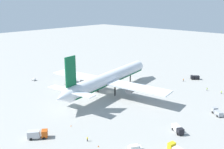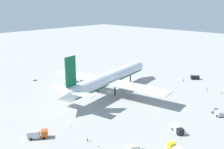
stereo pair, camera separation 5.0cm
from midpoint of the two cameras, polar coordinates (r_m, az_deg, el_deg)
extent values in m
plane|color=#9E9E99|center=(132.70, -0.52, -3.92)|extent=(600.00, 600.00, 0.00)
cylinder|color=silver|center=(130.30, -0.52, -0.74)|extent=(61.07, 15.66, 6.59)
cone|color=silver|center=(157.65, 6.31, 2.11)|extent=(6.18, 7.18, 6.46)
cone|color=silver|center=(105.79, -10.98, -5.05)|extent=(7.46, 7.18, 6.26)
cube|color=#0C5933|center=(106.41, -9.25, 0.65)|extent=(6.01, 1.40, 12.77)
cube|color=silver|center=(112.83, -11.62, -3.03)|extent=(5.98, 11.38, 0.36)
cube|color=silver|center=(104.46, -6.65, -4.36)|extent=(5.98, 11.38, 0.36)
cube|color=silver|center=(139.25, -7.49, -0.20)|extent=(13.45, 31.28, 0.70)
cylinder|color=slate|center=(137.80, -5.77, -1.35)|extent=(5.84, 4.81, 4.06)
cube|color=silver|center=(119.00, 5.98, -2.96)|extent=(13.45, 31.28, 0.70)
cylinder|color=slate|center=(122.55, 4.30, -3.35)|extent=(5.72, 4.10, 3.34)
cylinder|color=black|center=(149.13, 4.13, -0.82)|extent=(0.70, 0.70, 4.40)
cylinder|color=black|center=(132.59, -3.15, -2.95)|extent=(0.70, 0.70, 4.40)
cylinder|color=black|center=(126.80, 0.68, -3.82)|extent=(0.70, 0.70, 4.40)
cube|color=#0C5933|center=(130.83, -0.52, -1.50)|extent=(58.62, 14.97, 0.50)
cube|color=black|center=(161.14, 17.50, -0.55)|extent=(2.82, 2.67, 1.92)
cube|color=black|center=(161.80, 18.43, -0.59)|extent=(3.81, 3.92, 1.79)
cube|color=black|center=(160.89, 17.33, -0.38)|extent=(1.64, 1.32, 0.85)
cylinder|color=black|center=(160.31, 17.62, -1.00)|extent=(0.79, 0.89, 0.90)
cylinder|color=black|center=(162.57, 17.43, -0.76)|extent=(0.79, 0.89, 0.90)
cylinder|color=black|center=(161.08, 18.72, -1.02)|extent=(0.79, 0.89, 0.90)
cylinder|color=black|center=(163.33, 18.52, -0.78)|extent=(0.79, 0.89, 0.90)
cube|color=#BF4C14|center=(92.57, -14.85, -12.61)|extent=(3.08, 3.16, 2.34)
cube|color=#B2B2B7|center=(93.00, -17.11, -12.63)|extent=(4.76, 4.47, 2.43)
cube|color=black|center=(92.22, -14.44, -12.28)|extent=(1.33, 1.68, 1.03)
cylinder|color=black|center=(94.21, -14.86, -12.89)|extent=(0.90, 0.79, 0.90)
cylinder|color=black|center=(92.07, -14.99, -13.62)|extent=(0.90, 0.79, 0.90)
cylinder|color=black|center=(94.76, -17.49, -12.93)|extent=(0.90, 0.79, 0.90)
cylinder|color=black|center=(92.64, -17.69, -13.66)|extent=(0.90, 0.79, 0.90)
cube|color=black|center=(94.38, 15.11, -12.18)|extent=(2.62, 2.54, 1.97)
cube|color=silver|center=(96.80, 14.20, -11.41)|extent=(3.62, 4.08, 1.82)
cube|color=black|center=(93.70, 15.31, -12.07)|extent=(1.45, 0.98, 0.87)
cylinder|color=black|center=(95.43, 15.55, -12.55)|extent=(0.74, 0.92, 0.90)
cylinder|color=black|center=(94.52, 14.47, -12.76)|extent=(0.74, 0.92, 0.90)
cylinder|color=black|center=(98.23, 14.49, -11.61)|extent=(0.74, 0.92, 0.90)
cylinder|color=black|center=(97.35, 13.43, -11.79)|extent=(0.74, 0.92, 0.90)
cube|color=yellow|center=(84.92, 13.20, -15.31)|extent=(2.65, 2.06, 2.25)
cube|color=black|center=(84.94, 12.96, -14.84)|extent=(1.93, 0.57, 0.99)
cylinder|color=black|center=(86.15, 13.79, -15.73)|extent=(0.52, 0.95, 0.90)
cube|color=#999EA5|center=(116.26, 22.02, -7.32)|extent=(2.66, 2.62, 2.00)
cube|color=#999EA5|center=(113.86, 22.79, -8.00)|extent=(3.83, 4.06, 1.65)
cube|color=black|center=(116.55, 21.90, -6.98)|extent=(1.36, 1.13, 0.88)
cylinder|color=black|center=(116.01, 21.58, -7.86)|extent=(0.80, 0.89, 0.90)
cylinder|color=black|center=(116.99, 22.44, -7.76)|extent=(0.80, 0.89, 0.90)
cylinder|color=black|center=(113.10, 22.50, -8.58)|extent=(0.80, 0.89, 0.90)
cylinder|color=black|center=(114.10, 23.38, -8.47)|extent=(0.80, 0.89, 0.90)
cube|color=white|center=(83.32, 5.12, -16.13)|extent=(4.43, 3.92, 1.10)
cube|color=white|center=(82.84, 4.99, -15.67)|extent=(3.12, 2.90, 0.55)
cylinder|color=black|center=(84.71, 5.85, -16.01)|extent=(0.65, 0.55, 0.64)
cylinder|color=black|center=(84.04, 4.00, -16.24)|extent=(0.65, 0.55, 0.64)
cube|color=gray|center=(158.55, -17.07, -1.21)|extent=(1.76, 2.62, 0.15)
cylinder|color=#333338|center=(157.41, -16.72, -1.30)|extent=(0.17, 0.61, 0.08)
cube|color=silver|center=(158.37, -17.09, -1.00)|extent=(1.56, 2.22, 1.07)
cylinder|color=black|center=(158.29, -16.66, -1.23)|extent=(0.18, 0.41, 0.40)
cylinder|color=black|center=(157.45, -17.05, -1.35)|extent=(0.18, 0.41, 0.40)
cylinder|color=black|center=(159.68, -17.09, -1.12)|extent=(0.18, 0.41, 0.40)
cylinder|color=black|center=(158.85, -17.47, -1.24)|extent=(0.18, 0.41, 0.40)
cube|color=#595B60|center=(173.81, 2.44, 0.97)|extent=(1.56, 2.50, 0.15)
cylinder|color=#333338|center=(172.81, 2.79, 0.88)|extent=(0.12, 0.60, 0.08)
cube|color=silver|center=(173.67, 2.44, 1.15)|extent=(1.39, 2.11, 0.96)
cylinder|color=black|center=(173.71, 2.81, 0.93)|extent=(0.15, 0.41, 0.40)
cylinder|color=black|center=(172.73, 2.49, 0.85)|extent=(0.15, 0.41, 0.40)
cylinder|color=black|center=(174.94, 2.38, 1.05)|extent=(0.15, 0.41, 0.40)
cylinder|color=black|center=(173.97, 2.06, 0.96)|extent=(0.15, 0.41, 0.40)
cylinder|color=black|center=(155.75, 15.68, -1.34)|extent=(0.42, 0.42, 0.85)
cylinder|color=orange|center=(155.54, 15.70, -1.08)|extent=(0.52, 0.52, 0.64)
sphere|color=tan|center=(155.42, 15.72, -0.93)|extent=(0.23, 0.23, 0.23)
cylinder|color=#3F3F47|center=(141.16, 23.27, -3.86)|extent=(0.37, 0.37, 0.80)
cylinder|color=#B2F219|center=(140.94, 23.31, -3.60)|extent=(0.46, 0.46, 0.60)
sphere|color=tan|center=(140.82, 23.32, -3.44)|extent=(0.22, 0.22, 0.22)
cylinder|color=#3F3F47|center=(143.25, 20.50, -3.27)|extent=(0.45, 0.45, 0.86)
cylinder|color=#B2F219|center=(143.02, 20.53, -2.99)|extent=(0.56, 0.56, 0.64)
sphere|color=#8C6647|center=(142.89, 20.55, -2.82)|extent=(0.23, 0.23, 0.23)
cylinder|color=black|center=(88.56, -5.54, -14.41)|extent=(0.45, 0.45, 0.79)
cylinder|color=yellow|center=(88.21, -5.55, -14.02)|extent=(0.56, 0.56, 0.59)
sphere|color=beige|center=(88.01, -5.56, -13.79)|extent=(0.21, 0.21, 0.21)
cone|color=orange|center=(98.77, -9.16, -11.24)|extent=(0.36, 0.36, 0.55)
cone|color=orange|center=(183.72, 2.01, 1.80)|extent=(0.36, 0.36, 0.55)
cone|color=orange|center=(85.36, -3.09, -15.71)|extent=(0.36, 0.36, 0.55)
camera|label=1|loc=(0.03, -89.99, 0.00)|focal=40.83mm
camera|label=2|loc=(0.03, 90.01, 0.00)|focal=40.83mm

